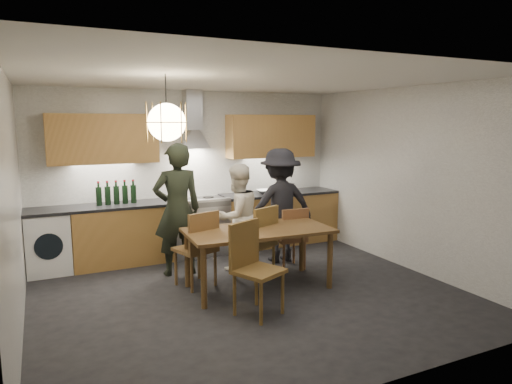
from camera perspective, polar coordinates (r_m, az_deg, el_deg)
name	(u,v)px	position (r m, az deg, el deg)	size (l,w,h in m)	color
ground	(249,294)	(5.78, -0.85, -12.59)	(5.00, 5.00, 0.00)	black
room_shell	(249,156)	(5.40, -0.89, 4.53)	(5.02, 4.52, 2.61)	white
counter_run	(200,226)	(7.40, -7.04, -4.22)	(5.00, 0.62, 0.90)	tan
range_stove	(198,227)	(7.39, -7.21, -4.31)	(0.90, 0.60, 0.92)	silver
wall_fixtures	(194,137)	(7.31, -7.72, 6.88)	(4.30, 0.54, 1.10)	tan
pendant_lamp	(167,122)	(4.95, -11.10, 8.54)	(0.43, 0.43, 0.70)	black
dining_table	(258,236)	(5.78, 0.29, -5.50)	(1.86, 1.00, 0.77)	brown
chair_back_left	(199,244)	(5.86, -7.12, -6.47)	(0.56, 0.56, 1.00)	brown
chair_back_mid	(260,238)	(6.06, 0.45, -5.80)	(0.60, 0.60, 1.01)	brown
chair_back_right	(292,234)	(6.53, 4.51, -5.31)	(0.43, 0.43, 0.90)	brown
chair_front	(252,262)	(5.06, -0.50, -8.69)	(0.61, 0.61, 1.02)	brown
person_left	(177,210)	(6.35, -9.81, -2.19)	(0.66, 0.44, 1.82)	black
person_mid	(237,217)	(6.54, -2.35, -3.13)	(0.74, 0.57, 1.51)	white
person_right	(280,205)	(6.89, 3.01, -1.67)	(1.11, 0.64, 1.71)	black
mixing_bowl	(265,192)	(7.71, 1.11, 0.04)	(0.28, 0.28, 0.07)	#A7A8AB
stock_pot	(289,188)	(7.93, 4.10, 0.55)	(0.21, 0.21, 0.15)	silver
wine_bottles	(116,192)	(7.02, -17.06, -0.05)	(0.58, 0.08, 0.35)	black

